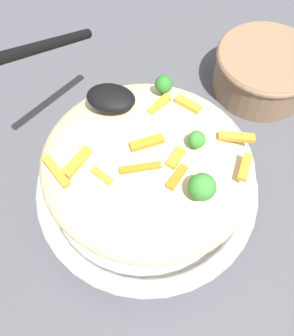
% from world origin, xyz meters
% --- Properties ---
extents(ground_plane, '(2.40, 2.40, 0.00)m').
position_xyz_m(ground_plane, '(0.00, 0.00, 0.00)').
color(ground_plane, '#4C4C51').
extents(serving_bowl, '(0.28, 0.28, 0.05)m').
position_xyz_m(serving_bowl, '(0.00, 0.00, 0.03)').
color(serving_bowl, silver).
rests_on(serving_bowl, ground_plane).
extents(pasta_mound, '(0.25, 0.24, 0.08)m').
position_xyz_m(pasta_mound, '(0.00, 0.00, 0.09)').
color(pasta_mound, beige).
rests_on(pasta_mound, serving_bowl).
extents(carrot_piece_0, '(0.04, 0.03, 0.01)m').
position_xyz_m(carrot_piece_0, '(0.08, 0.05, 0.12)').
color(carrot_piece_0, orange).
rests_on(carrot_piece_0, pasta_mound).
extents(carrot_piece_1, '(0.03, 0.02, 0.01)m').
position_xyz_m(carrot_piece_1, '(0.04, 0.05, 0.12)').
color(carrot_piece_1, orange).
rests_on(carrot_piece_1, pasta_mound).
extents(carrot_piece_2, '(0.03, 0.02, 0.01)m').
position_xyz_m(carrot_piece_2, '(-0.03, -0.07, 0.12)').
color(carrot_piece_2, orange).
rests_on(carrot_piece_2, pasta_mound).
extents(carrot_piece_3, '(0.04, 0.03, 0.01)m').
position_xyz_m(carrot_piece_3, '(0.00, -0.00, 0.13)').
color(carrot_piece_3, orange).
rests_on(carrot_piece_3, pasta_mound).
extents(carrot_piece_4, '(0.02, 0.03, 0.01)m').
position_xyz_m(carrot_piece_4, '(-0.04, 0.03, 0.13)').
color(carrot_piece_4, orange).
rests_on(carrot_piece_4, pasta_mound).
extents(carrot_piece_5, '(0.01, 0.03, 0.01)m').
position_xyz_m(carrot_piece_5, '(-0.10, -0.00, 0.12)').
color(carrot_piece_5, orange).
rests_on(carrot_piece_5, pasta_mound).
extents(carrot_piece_6, '(0.02, 0.03, 0.01)m').
position_xyz_m(carrot_piece_6, '(-0.00, -0.06, 0.13)').
color(carrot_piece_6, orange).
rests_on(carrot_piece_6, pasta_mound).
extents(carrot_piece_7, '(0.04, 0.02, 0.01)m').
position_xyz_m(carrot_piece_7, '(-0.00, 0.03, 0.13)').
color(carrot_piece_7, orange).
rests_on(carrot_piece_7, pasta_mound).
extents(carrot_piece_8, '(0.02, 0.04, 0.01)m').
position_xyz_m(carrot_piece_8, '(0.07, 0.04, 0.13)').
color(carrot_piece_8, orange).
rests_on(carrot_piece_8, pasta_mound).
extents(carrot_piece_9, '(0.02, 0.03, 0.01)m').
position_xyz_m(carrot_piece_9, '(-0.03, 0.01, 0.13)').
color(carrot_piece_9, orange).
rests_on(carrot_piece_9, pasta_mound).
extents(carrot_piece_10, '(0.04, 0.01, 0.01)m').
position_xyz_m(carrot_piece_10, '(-0.09, -0.04, 0.12)').
color(carrot_piece_10, orange).
rests_on(carrot_piece_10, pasta_mound).
extents(broccoli_floret_0, '(0.02, 0.02, 0.02)m').
position_xyz_m(broccoli_floret_0, '(-0.05, -0.01, 0.14)').
color(broccoli_floret_0, '#377928').
rests_on(broccoli_floret_0, pasta_mound).
extents(broccoli_floret_1, '(0.02, 0.02, 0.02)m').
position_xyz_m(broccoli_floret_1, '(-0.00, -0.08, 0.13)').
color(broccoli_floret_1, '#296820').
rests_on(broccoli_floret_1, pasta_mound).
extents(broccoli_floret_2, '(0.03, 0.03, 0.03)m').
position_xyz_m(broccoli_floret_2, '(-0.06, 0.04, 0.14)').
color(broccoli_floret_2, '#377928').
rests_on(broccoli_floret_2, pasta_mound).
extents(serving_spoon, '(0.13, 0.16, 0.10)m').
position_xyz_m(serving_spoon, '(0.08, -0.05, 0.15)').
color(serving_spoon, black).
rests_on(serving_spoon, pasta_mound).
extents(companion_bowl, '(0.16, 0.16, 0.07)m').
position_xyz_m(companion_bowl, '(-0.13, -0.24, 0.04)').
color(companion_bowl, '#8C6B4C').
rests_on(companion_bowl, ground_plane).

